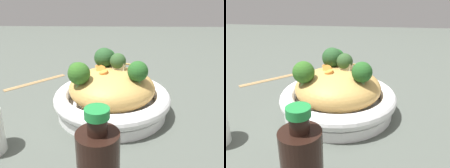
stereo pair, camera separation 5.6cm
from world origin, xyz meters
TOP-DOWN VIEW (x-y plane):
  - ground_plane at (0.00, 0.00)m, footprint 3.00×3.00m
  - serving_bowl at (0.00, 0.00)m, footprint 0.28×0.28m
  - noodle_heap at (-0.00, 0.00)m, footprint 0.21×0.21m
  - broccoli_florets at (-0.01, -0.02)m, footprint 0.17×0.20m
  - carrot_coins at (-0.00, -0.03)m, footprint 0.06×0.04m
  - zucchini_slices at (-0.04, -0.05)m, footprint 0.09×0.13m
  - chicken_chunks at (-0.03, 0.00)m, footprint 0.06×0.06m
  - chopsticks_pair at (-0.19, -0.26)m, footprint 0.16×0.16m

SIDE VIEW (x-z plane):
  - ground_plane at x=0.00m, z-range 0.00..0.00m
  - chopsticks_pair at x=-0.19m, z-range 0.00..0.01m
  - serving_bowl at x=0.00m, z-range 0.00..0.06m
  - noodle_heap at x=0.00m, z-range 0.02..0.12m
  - zucchini_slices at x=-0.04m, z-range 0.08..0.12m
  - carrot_coins at x=0.00m, z-range 0.10..0.12m
  - chicken_chunks at x=-0.03m, z-range 0.10..0.13m
  - broccoli_florets at x=-0.01m, z-range 0.08..0.16m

